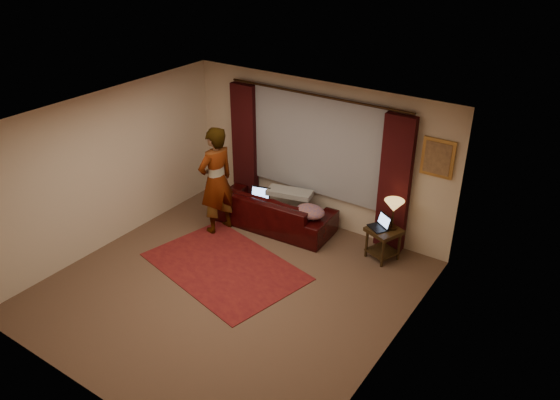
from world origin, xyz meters
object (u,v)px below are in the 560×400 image
object	(u,v)px
tiffany_lamp	(393,215)
person	(216,181)
laptop_sofa	(258,197)
sofa	(274,204)
end_table	(383,244)
laptop_table	(378,222)

from	to	relation	value
tiffany_lamp	person	world-z (taller)	person
person	laptop_sofa	bearing A→B (deg)	147.69
laptop_sofa	person	world-z (taller)	person
sofa	laptop_sofa	xyz separation A→B (m)	(-0.24, -0.14, 0.13)
laptop_sofa	tiffany_lamp	distance (m)	2.42
end_table	tiffany_lamp	world-z (taller)	tiffany_lamp
sofa	end_table	distance (m)	2.06
sofa	tiffany_lamp	xyz separation A→B (m)	(2.14, 0.21, 0.36)
laptop_sofa	laptop_table	world-z (taller)	laptop_table
sofa	end_table	world-z (taller)	sofa
laptop_table	person	size ratio (longest dim) A/B	0.18
person	laptop_table	bearing A→B (deg)	117.06
laptop_table	person	xyz separation A→B (m)	(-2.69, -0.75, 0.30)
laptop_sofa	person	size ratio (longest dim) A/B	0.20
end_table	tiffany_lamp	distance (m)	0.54
sofa	laptop_sofa	bearing A→B (deg)	25.77
laptop_sofa	end_table	bearing A→B (deg)	-8.53
tiffany_lamp	laptop_table	bearing A→B (deg)	-148.50
sofa	laptop_table	world-z (taller)	sofa
sofa	tiffany_lamp	bearing A→B (deg)	-177.76
laptop_sofa	person	distance (m)	0.82
laptop_sofa	laptop_table	bearing A→B (deg)	-9.21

